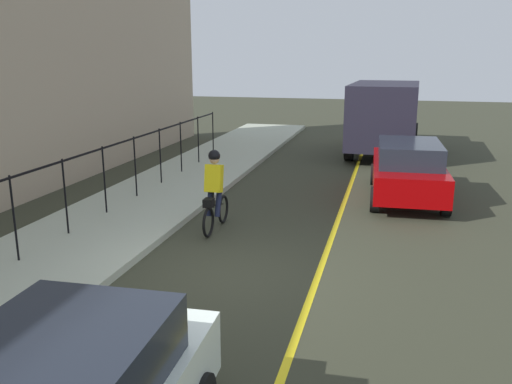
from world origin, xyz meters
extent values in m
plane|color=#313224|center=(0.00, 0.00, 0.00)|extent=(80.00, 80.00, 0.00)
cube|color=yellow|center=(0.00, -1.60, 0.00)|extent=(36.00, 0.12, 0.01)
cube|color=#A1A792|center=(0.00, 3.40, 0.07)|extent=(40.00, 3.20, 0.15)
cylinder|color=black|center=(-0.60, 3.80, 0.95)|extent=(0.04, 0.04, 1.60)
cylinder|color=black|center=(1.00, 3.80, 0.95)|extent=(0.04, 0.04, 1.60)
cylinder|color=black|center=(2.60, 3.80, 0.95)|extent=(0.04, 0.04, 1.60)
cylinder|color=black|center=(4.21, 3.80, 0.95)|extent=(0.04, 0.04, 1.60)
cylinder|color=black|center=(5.81, 3.80, 0.95)|extent=(0.04, 0.04, 1.60)
cylinder|color=black|center=(7.41, 3.80, 0.95)|extent=(0.04, 0.04, 1.60)
cylinder|color=black|center=(9.02, 3.80, 0.95)|extent=(0.04, 0.04, 1.60)
cylinder|color=black|center=(10.62, 3.80, 0.95)|extent=(0.04, 0.04, 1.60)
cube|color=black|center=(1.00, 3.80, 1.70)|extent=(19.24, 0.04, 0.04)
torus|color=black|center=(2.96, 0.98, 0.33)|extent=(0.66, 0.06, 0.66)
torus|color=black|center=(1.91, 0.98, 0.33)|extent=(0.66, 0.06, 0.66)
cube|color=black|center=(2.43, 0.98, 0.58)|extent=(0.93, 0.04, 0.24)
cylinder|color=black|center=(2.28, 0.98, 0.73)|extent=(0.03, 0.03, 0.35)
cube|color=yellow|center=(2.33, 0.98, 1.21)|extent=(0.34, 0.36, 0.63)
sphere|color=tan|center=(2.38, 0.98, 1.62)|extent=(0.22, 0.22, 0.22)
sphere|color=black|center=(2.38, 0.98, 1.70)|extent=(0.26, 0.26, 0.26)
cylinder|color=#191E38|center=(2.31, 1.08, 0.68)|extent=(0.34, 0.12, 0.65)
cylinder|color=#191E38|center=(2.31, 0.88, 0.68)|extent=(0.34, 0.12, 0.65)
cube|color=black|center=(1.96, 0.98, 0.75)|extent=(0.24, 0.20, 0.18)
cube|color=#910305|center=(6.29, -3.19, 0.67)|extent=(4.47, 1.98, 0.70)
cube|color=#1E232D|center=(6.09, -3.20, 1.30)|extent=(2.53, 1.68, 0.56)
cylinder|color=black|center=(7.75, -2.28, 0.32)|extent=(0.65, 0.25, 0.64)
cylinder|color=black|center=(7.82, -3.98, 0.32)|extent=(0.65, 0.25, 0.64)
cylinder|color=black|center=(4.76, -2.40, 0.32)|extent=(0.65, 0.25, 0.64)
cylinder|color=black|center=(4.83, -4.10, 0.32)|extent=(0.65, 0.25, 0.64)
cube|color=#1E232D|center=(-5.33, -0.15, 1.30)|extent=(2.52, 1.67, 0.56)
cylinder|color=black|center=(-4.07, 0.75, 0.32)|extent=(0.65, 0.24, 0.64)
cube|color=black|center=(12.51, -2.38, 1.63)|extent=(4.85, 2.59, 2.30)
cube|color=silver|center=(15.92, -2.52, 1.43)|extent=(1.91, 2.28, 1.90)
cylinder|color=black|center=(15.83, -1.39, 0.48)|extent=(0.97, 0.34, 0.96)
cylinder|color=black|center=(15.74, -3.63, 0.48)|extent=(0.97, 0.34, 0.96)
cylinder|color=black|center=(11.49, -1.22, 0.48)|extent=(0.97, 0.34, 0.96)
cylinder|color=black|center=(11.40, -3.45, 0.48)|extent=(0.97, 0.34, 0.96)
camera|label=1|loc=(-8.60, -2.73, 3.82)|focal=38.04mm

